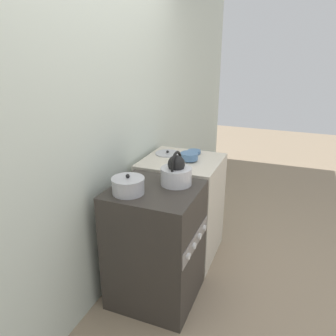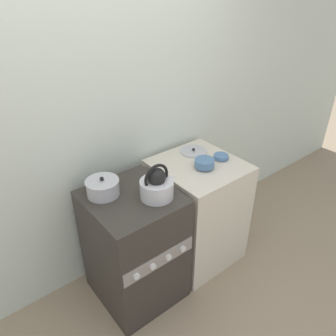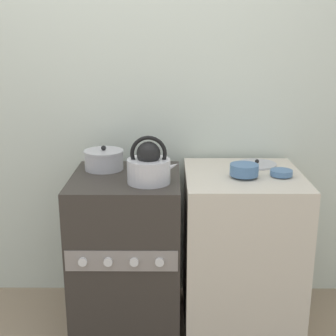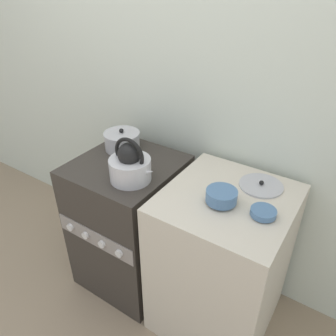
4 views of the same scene
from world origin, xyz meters
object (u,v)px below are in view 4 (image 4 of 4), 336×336
(stove, at_px, (130,223))
(enamel_bowl, at_px, (221,196))
(cooking_pot, at_px, (122,141))
(small_ceramic_bowl, at_px, (263,212))
(loose_pot_lid, at_px, (261,185))
(kettle, at_px, (130,165))

(stove, bearing_deg, enamel_bowl, -3.78)
(cooking_pot, relative_size, small_ceramic_bowl, 1.89)
(small_ceramic_bowl, height_order, loose_pot_lid, small_ceramic_bowl)
(stove, height_order, enamel_bowl, enamel_bowl)
(kettle, bearing_deg, small_ceramic_bowl, 7.00)
(cooking_pot, distance_m, loose_pot_lid, 0.88)
(cooking_pot, bearing_deg, small_ceramic_bowl, -9.34)
(cooking_pot, height_order, enamel_bowl, cooking_pot)
(loose_pot_lid, bearing_deg, stove, -164.81)
(loose_pot_lid, bearing_deg, cooking_pot, -175.65)
(cooking_pot, relative_size, loose_pot_lid, 0.99)
(kettle, relative_size, loose_pot_lid, 1.21)
(cooking_pot, bearing_deg, kettle, -42.54)
(cooking_pot, distance_m, enamel_bowl, 0.78)
(cooking_pot, relative_size, enamel_bowl, 1.48)
(small_ceramic_bowl, bearing_deg, loose_pot_lid, 111.65)
(stove, xyz_separation_m, enamel_bowl, (0.63, -0.04, 0.50))
(kettle, distance_m, cooking_pot, 0.36)
(enamel_bowl, xyz_separation_m, loose_pot_lid, (0.11, 0.24, -0.04))
(cooking_pot, xyz_separation_m, small_ceramic_bowl, (0.96, -0.16, -0.03))
(kettle, xyz_separation_m, loose_pot_lid, (0.61, 0.31, -0.08))
(stove, bearing_deg, loose_pot_lid, 15.19)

